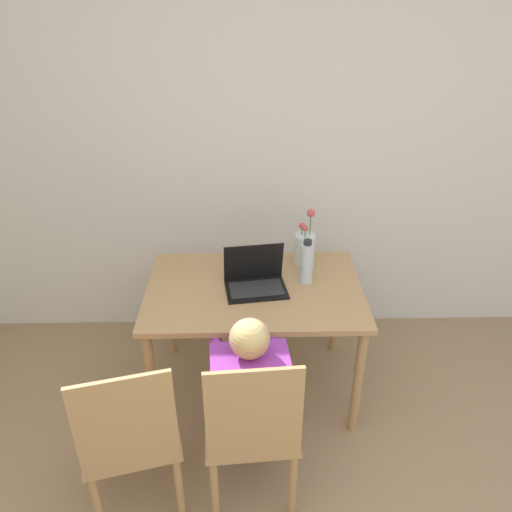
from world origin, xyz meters
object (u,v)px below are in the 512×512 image
at_px(chair_spare, 131,439).
at_px(person_seated, 249,383).
at_px(flower_vase, 305,247).
at_px(water_bottle, 307,262).
at_px(chair_occupied, 252,430).
at_px(laptop, 255,278).

height_order(chair_spare, person_seated, person_seated).
distance_m(flower_vase, water_bottle, 0.20).
distance_m(chair_occupied, chair_spare, 0.51).
xyz_separation_m(chair_spare, laptop, (0.53, 0.79, 0.29)).
xyz_separation_m(chair_occupied, flower_vase, (0.32, 1.00, 0.34)).
xyz_separation_m(chair_occupied, person_seated, (-0.01, 0.12, 0.15)).
relative_size(chair_spare, flower_vase, 2.71).
bearing_deg(person_seated, laptop, -97.83).
bearing_deg(water_bottle, laptop, -170.59).
bearing_deg(laptop, person_seated, -101.33).
distance_m(chair_occupied, flower_vase, 1.10).
xyz_separation_m(chair_occupied, chair_spare, (-0.50, -0.04, 0.00)).
height_order(flower_vase, water_bottle, flower_vase).
height_order(laptop, water_bottle, water_bottle).
height_order(chair_occupied, flower_vase, flower_vase).
relative_size(chair_spare, person_seated, 0.92).
bearing_deg(person_seated, flower_vase, -114.84).
bearing_deg(water_bottle, chair_spare, -133.99).
relative_size(chair_occupied, flower_vase, 2.71).
relative_size(chair_occupied, person_seated, 0.92).
distance_m(chair_spare, laptop, 1.00).
distance_m(chair_occupied, water_bottle, 0.93).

